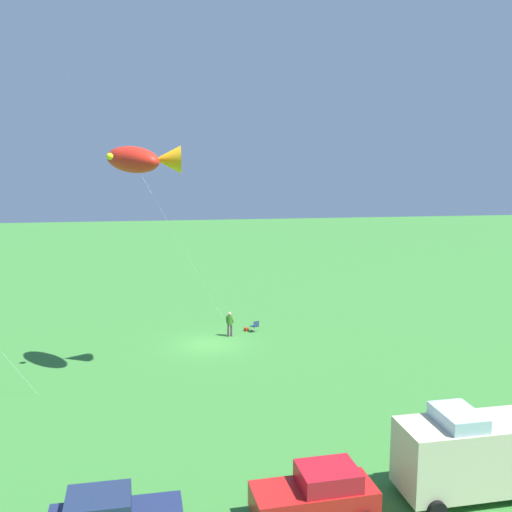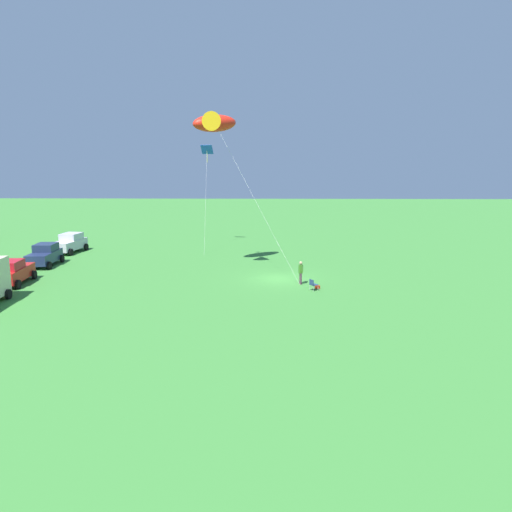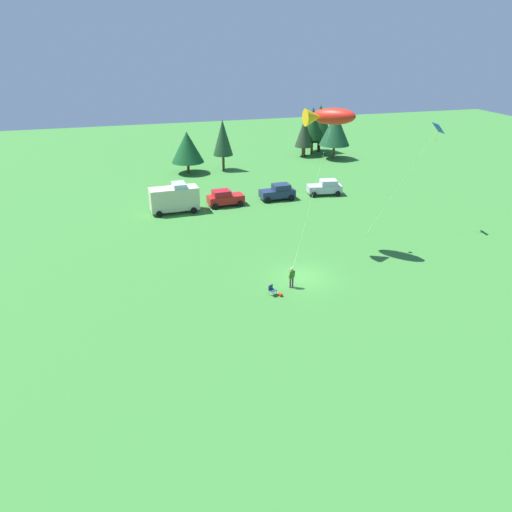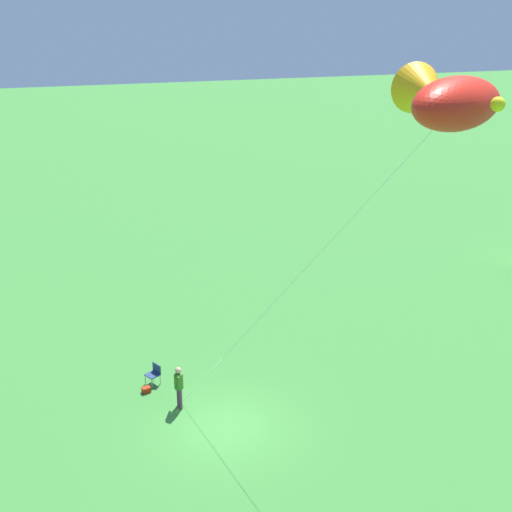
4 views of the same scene
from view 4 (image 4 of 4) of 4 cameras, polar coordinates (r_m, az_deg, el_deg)
name	(u,v)px [view 4 (image 4 of 4)]	position (r m, az deg, el deg)	size (l,w,h in m)	color
ground_plane	(227,427)	(26.46, -2.30, -13.51)	(160.00, 160.00, 0.00)	#387C32
person_kite_flyer	(179,384)	(27.04, -6.20, -10.16)	(0.59, 0.39, 1.74)	#543244
folding_chair	(154,372)	(28.87, -8.14, -9.21)	(0.66, 0.66, 0.82)	navy
backpack_on_grass	(146,390)	(28.56, -8.78, -10.53)	(0.32, 0.22, 0.22)	red
kite_large_fish	(449,100)	(19.84, 15.20, 11.92)	(8.15, 9.00, 13.01)	red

